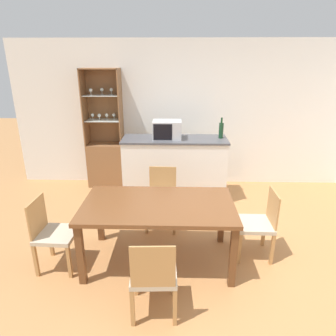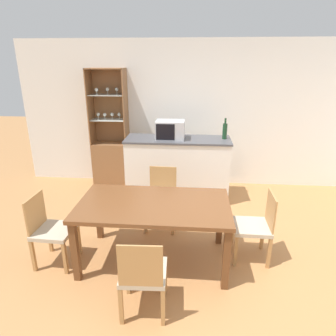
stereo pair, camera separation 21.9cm
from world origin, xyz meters
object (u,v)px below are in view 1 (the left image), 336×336
dining_chair_head_far (162,198)px  display_cabinet (106,154)px  microwave (167,130)px  wine_bottle (221,130)px  dining_chair_side_left_near (53,233)px  dining_chair_side_right_far (258,223)px  dining_table (158,210)px  dining_chair_head_near (154,275)px

dining_chair_head_far → display_cabinet: bearing=-50.8°
display_cabinet → microwave: 1.37m
display_cabinet → wine_bottle: size_ratio=6.29×
dining_chair_side_left_near → dining_chair_head_far: same height
dining_chair_side_right_far → dining_chair_head_far: same height
display_cabinet → dining_table: display_cabinet is taller
dining_chair_head_far → dining_chair_side_left_near: bearing=41.2°
dining_chair_head_far → microwave: 1.19m
dining_chair_side_right_far → dining_chair_head_near: 1.47m
dining_chair_side_left_near → dining_chair_head_near: same height
microwave → wine_bottle: bearing=4.1°
display_cabinet → dining_chair_head_near: bearing=-70.2°
dining_chair_head_far → wine_bottle: (0.90, 1.00, 0.73)m
microwave → dining_table: bearing=-91.5°
dining_chair_head_near → dining_chair_side_right_far: bearing=36.1°
dining_chair_head_far → microwave: (0.04, 0.93, 0.74)m
microwave → dining_chair_side_left_near: bearing=-122.8°
dining_table → dining_chair_head_far: size_ratio=2.02×
dining_chair_head_far → wine_bottle: bearing=-129.7°
dining_table → dining_chair_side_left_near: bearing=-173.2°
dining_chair_side_left_near → microwave: microwave is taller
dining_chair_side_right_far → wine_bottle: (-0.24, 1.64, 0.73)m
dining_table → dining_chair_side_left_near: 1.18m
dining_table → dining_chair_head_near: bearing=-89.9°
dining_chair_side_left_near → dining_chair_head_far: (1.15, 0.92, 0.00)m
dining_chair_head_far → microwave: size_ratio=1.83×
dining_chair_side_left_near → dining_chair_side_right_far: (2.29, 0.28, 0.00)m
dining_chair_side_left_near → wine_bottle: wine_bottle is taller
display_cabinet → dining_chair_head_near: (1.08, -3.02, -0.18)m
dining_chair_side_right_far → dining_table: bearing=97.6°
wine_bottle → dining_chair_head_far: bearing=-132.3°
dining_chair_head_near → dining_chair_side_left_near: bearing=148.2°
microwave → wine_bottle: wine_bottle is taller
dining_chair_side_right_far → dining_chair_head_near: size_ratio=1.00×
dining_table → dining_chair_side_left_near: (-1.15, -0.14, -0.23)m
dining_table → dining_chair_head_far: bearing=89.9°
wine_bottle → dining_chair_side_right_far: bearing=-81.7°
dining_table → dining_chair_side_right_far: size_ratio=2.02×
display_cabinet → dining_chair_head_far: bearing=-53.4°
dining_table → wine_bottle: wine_bottle is taller
display_cabinet → dining_chair_head_far: 1.83m
dining_table → dining_chair_side_right_far: dining_chair_side_right_far is taller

